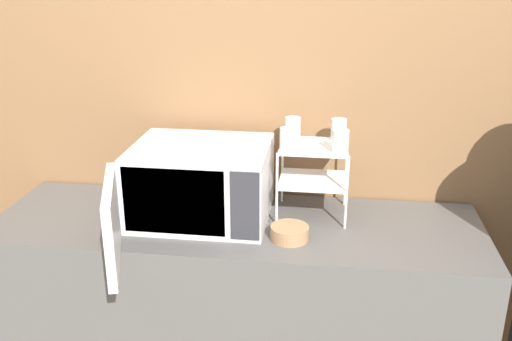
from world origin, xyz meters
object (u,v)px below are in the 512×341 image
(glass_front_right, at_px, (341,141))
(glass_back_left, at_px, (293,128))
(dish_rack, at_px, (313,165))
(bowl, at_px, (290,233))
(glass_front_left, at_px, (288,139))
(microwave, at_px, (198,184))
(glass_back_right, at_px, (339,130))

(glass_front_right, relative_size, glass_back_left, 1.00)
(dish_rack, bearing_deg, bowl, -107.00)
(glass_front_right, xyz_separation_m, glass_back_left, (-0.19, 0.16, 0.00))
(glass_front_right, bearing_deg, glass_front_left, 179.30)
(microwave, bearing_deg, glass_front_left, 4.30)
(microwave, xyz_separation_m, glass_back_left, (0.36, 0.18, 0.19))
(glass_front_left, relative_size, glass_back_left, 1.00)
(microwave, relative_size, glass_front_right, 9.45)
(bowl, bearing_deg, glass_front_left, 99.11)
(dish_rack, xyz_separation_m, glass_front_left, (-0.10, -0.08, 0.13))
(microwave, height_order, glass_front_left, glass_front_left)
(glass_front_left, xyz_separation_m, bowl, (0.03, -0.16, -0.32))
(glass_front_right, height_order, bowl, glass_front_right)
(glass_back_right, height_order, glass_front_right, same)
(dish_rack, bearing_deg, microwave, -167.25)
(glass_front_right, distance_m, glass_back_left, 0.25)
(dish_rack, xyz_separation_m, bowl, (-0.07, -0.24, -0.19))
(microwave, xyz_separation_m, glass_back_right, (0.54, 0.18, 0.19))
(glass_front_left, xyz_separation_m, glass_front_right, (0.20, -0.00, 0.00))
(dish_rack, relative_size, glass_back_right, 3.38)
(glass_front_right, relative_size, bowl, 0.61)
(microwave, xyz_separation_m, bowl, (0.38, -0.13, -0.12))
(dish_rack, distance_m, bowl, 0.31)
(glass_front_right, bearing_deg, glass_back_right, 92.49)
(dish_rack, bearing_deg, glass_front_right, -37.67)
(microwave, distance_m, glass_front_left, 0.40)
(bowl, bearing_deg, microwave, 160.40)
(glass_back_right, bearing_deg, dish_rack, -140.30)
(microwave, height_order, glass_back_right, glass_back_right)
(glass_back_right, bearing_deg, glass_front_left, -141.38)
(glass_back_left, bearing_deg, dish_rack, -40.94)
(dish_rack, height_order, glass_back_right, glass_back_right)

